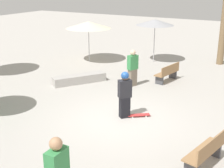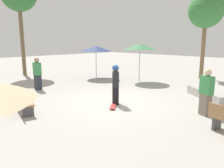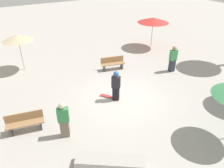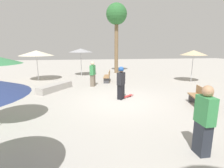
{
  "view_description": "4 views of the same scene",
  "coord_description": "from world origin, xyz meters",
  "px_view_note": "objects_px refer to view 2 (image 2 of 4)",
  "views": [
    {
      "loc": [
        4.67,
        -8.86,
        4.68
      ],
      "look_at": [
        -0.24,
        -0.12,
        1.31
      ],
      "focal_mm": 50.0,
      "sensor_mm": 36.0,
      "label": 1
    },
    {
      "loc": [
        6.54,
        6.53,
        2.67
      ],
      "look_at": [
        -0.2,
        -0.2,
        0.77
      ],
      "focal_mm": 35.0,
      "sensor_mm": 36.0,
      "label": 2
    },
    {
      "loc": [
        -8.28,
        5.36,
        6.67
      ],
      "look_at": [
        0.36,
        0.33,
        0.83
      ],
      "focal_mm": 35.0,
      "sensor_mm": 36.0,
      "label": 3
    },
    {
      "loc": [
        -1.76,
        -8.26,
        2.65
      ],
      "look_at": [
        -0.41,
        0.2,
        0.83
      ],
      "focal_mm": 28.0,
      "sensor_mm": 36.0,
      "label": 4
    }
  ],
  "objects_px": {
    "concrete_ledge": "(207,95)",
    "bystander_watching": "(37,74)",
    "bystander_far": "(206,92)",
    "skateboard": "(113,106)",
    "bench_near": "(22,101)",
    "shade_umbrella_navy": "(96,49)",
    "skater_main": "(115,83)",
    "palm_tree_left": "(206,12)",
    "shade_umbrella_green": "(140,47)"
  },
  "relations": [
    {
      "from": "bench_near",
      "to": "concrete_ledge",
      "type": "bearing_deg",
      "value": 72.02
    },
    {
      "from": "shade_umbrella_navy",
      "to": "concrete_ledge",
      "type": "bearing_deg",
      "value": 88.68
    },
    {
      "from": "shade_umbrella_green",
      "to": "palm_tree_left",
      "type": "relative_size",
      "value": 0.42
    },
    {
      "from": "skater_main",
      "to": "bystander_watching",
      "type": "relative_size",
      "value": 0.95
    },
    {
      "from": "shade_umbrella_green",
      "to": "bystander_watching",
      "type": "distance_m",
      "value": 6.52
    },
    {
      "from": "skateboard",
      "to": "bench_near",
      "type": "relative_size",
      "value": 0.46
    },
    {
      "from": "concrete_ledge",
      "to": "bystander_far",
      "type": "distance_m",
      "value": 2.61
    },
    {
      "from": "skater_main",
      "to": "concrete_ledge",
      "type": "distance_m",
      "value": 4.44
    },
    {
      "from": "palm_tree_left",
      "to": "bystander_watching",
      "type": "bearing_deg",
      "value": -25.4
    },
    {
      "from": "skateboard",
      "to": "palm_tree_left",
      "type": "xyz_separation_m",
      "value": [
        -9.49,
        -0.48,
        4.55
      ]
    },
    {
      "from": "bench_near",
      "to": "bystander_watching",
      "type": "bearing_deg",
      "value": 158.3
    },
    {
      "from": "bystander_watching",
      "to": "concrete_ledge",
      "type": "bearing_deg",
      "value": -148.39
    },
    {
      "from": "skateboard",
      "to": "bystander_watching",
      "type": "xyz_separation_m",
      "value": [
        0.58,
        -5.26,
        0.83
      ]
    },
    {
      "from": "concrete_ledge",
      "to": "bench_near",
      "type": "xyz_separation_m",
      "value": [
        6.91,
        -4.14,
        0.23
      ]
    },
    {
      "from": "skater_main",
      "to": "shade_umbrella_green",
      "type": "relative_size",
      "value": 0.69
    },
    {
      "from": "skater_main",
      "to": "concrete_ledge",
      "type": "xyz_separation_m",
      "value": [
        -3.65,
        2.42,
        -0.71
      ]
    },
    {
      "from": "bench_near",
      "to": "bystander_watching",
      "type": "height_order",
      "value": "bystander_watching"
    },
    {
      "from": "bystander_far",
      "to": "shade_umbrella_navy",
      "type": "bearing_deg",
      "value": -172.06
    },
    {
      "from": "concrete_ledge",
      "to": "shade_umbrella_green",
      "type": "bearing_deg",
      "value": -103.76
    },
    {
      "from": "concrete_ledge",
      "to": "shade_umbrella_green",
      "type": "height_order",
      "value": "shade_umbrella_green"
    },
    {
      "from": "skateboard",
      "to": "bystander_far",
      "type": "distance_m",
      "value": 3.54
    },
    {
      "from": "concrete_ledge",
      "to": "bystander_watching",
      "type": "height_order",
      "value": "bystander_watching"
    },
    {
      "from": "concrete_ledge",
      "to": "bench_near",
      "type": "height_order",
      "value": "bench_near"
    },
    {
      "from": "palm_tree_left",
      "to": "bystander_far",
      "type": "xyz_separation_m",
      "value": [
        7.78,
        3.47,
        -3.76
      ]
    },
    {
      "from": "bystander_far",
      "to": "bench_near",
      "type": "bearing_deg",
      "value": -113.87
    },
    {
      "from": "shade_umbrella_navy",
      "to": "bystander_watching",
      "type": "xyz_separation_m",
      "value": [
        4.85,
        0.7,
        -1.21
      ]
    },
    {
      "from": "bench_near",
      "to": "palm_tree_left",
      "type": "bearing_deg",
      "value": 95.86
    },
    {
      "from": "skater_main",
      "to": "skateboard",
      "type": "xyz_separation_m",
      "value": [
        0.43,
        0.29,
        -0.85
      ]
    },
    {
      "from": "skater_main",
      "to": "bystander_far",
      "type": "distance_m",
      "value": 3.52
    },
    {
      "from": "concrete_ledge",
      "to": "skateboard",
      "type": "bearing_deg",
      "value": -27.62
    },
    {
      "from": "skateboard",
      "to": "bystander_far",
      "type": "height_order",
      "value": "bystander_far"
    },
    {
      "from": "skateboard",
      "to": "bystander_far",
      "type": "xyz_separation_m",
      "value": [
        -1.71,
        3.0,
        0.79
      ]
    },
    {
      "from": "shade_umbrella_navy",
      "to": "bystander_far",
      "type": "distance_m",
      "value": 9.4
    },
    {
      "from": "concrete_ledge",
      "to": "skater_main",
      "type": "bearing_deg",
      "value": -33.6
    },
    {
      "from": "bystander_far",
      "to": "skater_main",
      "type": "bearing_deg",
      "value": -134.89
    },
    {
      "from": "bench_near",
      "to": "skater_main",
      "type": "bearing_deg",
      "value": 75.21
    },
    {
      "from": "skater_main",
      "to": "bystander_watching",
      "type": "height_order",
      "value": "bystander_watching"
    },
    {
      "from": "skateboard",
      "to": "bystander_watching",
      "type": "height_order",
      "value": "bystander_watching"
    },
    {
      "from": "palm_tree_left",
      "to": "bystander_watching",
      "type": "xyz_separation_m",
      "value": [
        10.07,
        -4.78,
        -3.73
      ]
    },
    {
      "from": "shade_umbrella_navy",
      "to": "bystander_far",
      "type": "relative_size",
      "value": 1.34
    },
    {
      "from": "skateboard",
      "to": "bench_near",
      "type": "height_order",
      "value": "bench_near"
    },
    {
      "from": "concrete_ledge",
      "to": "shade_umbrella_green",
      "type": "relative_size",
      "value": 0.99
    },
    {
      "from": "concrete_ledge",
      "to": "shade_umbrella_navy",
      "type": "bearing_deg",
      "value": -91.32
    },
    {
      "from": "skateboard",
      "to": "shade_umbrella_green",
      "type": "distance_m",
      "value": 6.4
    },
    {
      "from": "palm_tree_left",
      "to": "bystander_far",
      "type": "height_order",
      "value": "palm_tree_left"
    },
    {
      "from": "bench_near",
      "to": "skateboard",
      "type": "bearing_deg",
      "value": 67.63
    },
    {
      "from": "concrete_ledge",
      "to": "palm_tree_left",
      "type": "height_order",
      "value": "palm_tree_left"
    },
    {
      "from": "skateboard",
      "to": "palm_tree_left",
      "type": "relative_size",
      "value": 0.13
    },
    {
      "from": "concrete_ledge",
      "to": "bystander_far",
      "type": "xyz_separation_m",
      "value": [
        2.38,
        0.86,
        0.65
      ]
    },
    {
      "from": "palm_tree_left",
      "to": "bystander_far",
      "type": "relative_size",
      "value": 3.44
    }
  ]
}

